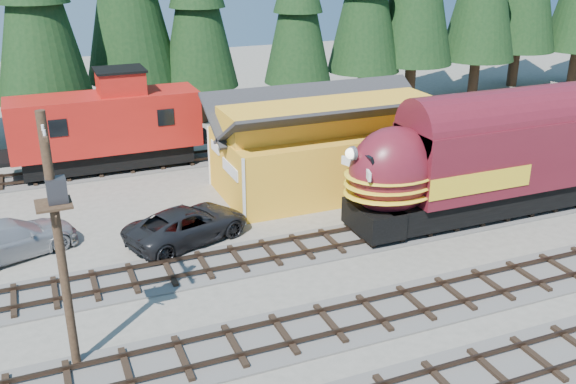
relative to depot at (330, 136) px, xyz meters
name	(u,v)px	position (x,y,z in m)	size (l,w,h in m)	color
ground	(438,271)	(0.00, -10.50, -2.96)	(120.00, 120.00, 0.00)	#6B665B
track_siding	(553,201)	(10.00, -6.50, -2.90)	(68.00, 3.20, 0.33)	#4C4947
track_spur	(126,168)	(-10.00, 7.50, -2.90)	(32.00, 3.20, 0.33)	#4C4947
depot	(330,136)	(0.00, 0.00, 0.00)	(12.80, 7.00, 5.30)	gold
locomotive	(503,161)	(6.29, -6.50, -0.16)	(17.86, 3.55, 4.85)	black
caboose	(107,126)	(-10.87, 7.50, -0.21)	(10.78, 3.13, 5.60)	black
utility_pole	(58,229)	(-14.62, -11.31, 1.90)	(1.07, 2.09, 8.52)	black
pickup_truck_a	(188,224)	(-8.96, -3.67, -2.15)	(2.68, 5.82, 1.62)	black
pickup_truck_b	(10,239)	(-16.51, -2.25, -2.13)	(2.34, 5.75, 1.67)	#9A9CA2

